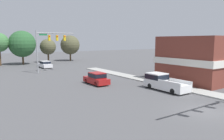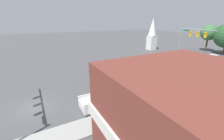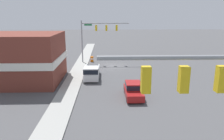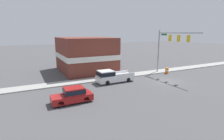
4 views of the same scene
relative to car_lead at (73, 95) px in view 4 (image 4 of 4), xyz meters
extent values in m
plane|color=#4C4C4F|center=(1.71, -14.93, -0.83)|extent=(200.00, 200.00, 0.00)
cube|color=#9E9E99|center=(7.41, -14.93, -0.76)|extent=(2.40, 60.00, 0.14)
cylinder|color=gray|center=(7.33, -18.14, 3.08)|extent=(0.22, 0.22, 7.83)
cylinder|color=gray|center=(2.99, -18.14, 6.49)|extent=(8.68, 0.18, 0.18)
cube|color=gold|center=(4.66, -18.14, 5.63)|extent=(0.36, 0.36, 1.05)
sphere|color=yellow|center=(4.66, -18.34, 5.94)|extent=(0.22, 0.22, 0.22)
cube|color=gold|center=(2.79, -18.14, 5.63)|extent=(0.36, 0.36, 1.05)
sphere|color=yellow|center=(2.79, -18.34, 5.94)|extent=(0.22, 0.22, 0.22)
cube|color=gold|center=(0.92, -18.14, 5.63)|extent=(0.36, 0.36, 1.05)
sphere|color=yellow|center=(0.92, -18.34, 5.94)|extent=(0.22, 0.22, 0.22)
cube|color=#196B38|center=(6.13, -18.14, 6.20)|extent=(1.40, 0.04, 0.30)
cylinder|color=black|center=(-0.79, 1.44, -0.50)|extent=(0.22, 0.66, 0.66)
cylinder|color=black|center=(0.79, 1.44, -0.50)|extent=(0.22, 0.66, 0.66)
cylinder|color=black|center=(-0.79, -1.22, -0.50)|extent=(0.22, 0.66, 0.66)
cylinder|color=black|center=(0.79, -1.22, -0.50)|extent=(0.22, 0.66, 0.66)
cube|color=maroon|center=(0.00, 0.11, -0.29)|extent=(1.80, 4.30, 0.72)
cube|color=maroon|center=(0.00, -0.15, 0.43)|extent=(1.66, 2.06, 0.72)
cube|color=black|center=(0.00, -0.15, 0.43)|extent=(1.67, 2.15, 0.51)
cylinder|color=black|center=(4.08, -6.03, -0.50)|extent=(0.22, 0.66, 0.66)
cylinder|color=black|center=(5.90, -6.03, -0.50)|extent=(0.22, 0.66, 0.66)
cylinder|color=black|center=(4.08, -9.55, -0.50)|extent=(0.22, 0.66, 0.66)
cylinder|color=black|center=(5.90, -9.55, -0.50)|extent=(0.22, 0.66, 0.66)
cube|color=white|center=(4.99, -7.79, -0.23)|extent=(2.05, 5.69, 0.85)
cube|color=white|center=(4.99, -6.23, 0.63)|extent=(1.94, 2.16, 0.87)
cube|color=black|center=(4.99, -6.23, 0.63)|extent=(1.96, 2.25, 0.61)
cube|color=white|center=(4.03, -9.02, 0.37)|extent=(0.12, 3.23, 0.35)
cube|color=white|center=(5.95, -9.02, 0.37)|extent=(0.12, 3.23, 0.35)
cylinder|color=orange|center=(5.61, -18.87, -0.31)|extent=(0.59, 0.59, 1.04)
cylinder|color=white|center=(5.61, -18.87, -0.26)|extent=(0.60, 0.60, 0.19)
cube|color=brown|center=(14.78, -6.40, 2.39)|extent=(11.32, 9.28, 6.46)
cube|color=silver|center=(14.78, -6.40, 2.22)|extent=(11.62, 9.58, 0.90)
camera|label=1|loc=(-14.62, -25.13, 5.06)|focal=35.00mm
camera|label=2|loc=(18.12, -14.17, 8.27)|focal=24.00mm
camera|label=3|loc=(3.07, 22.56, 7.95)|focal=35.00mm
camera|label=4|loc=(-17.69, 4.29, 6.49)|focal=28.00mm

